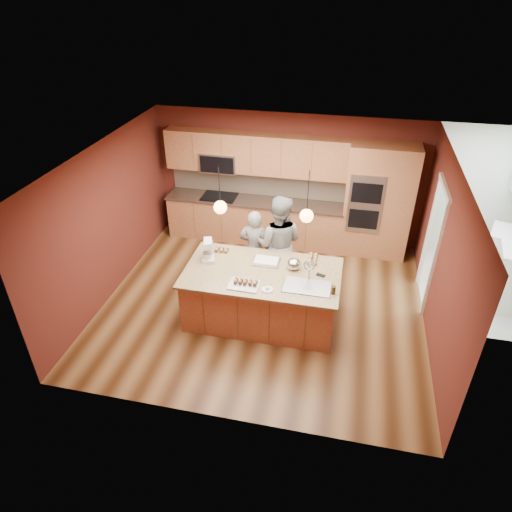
% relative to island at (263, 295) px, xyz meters
% --- Properties ---
extents(floor, '(5.50, 5.50, 0.00)m').
position_rel_island_xyz_m(floor, '(-0.07, 0.36, -0.47)').
color(floor, '#422510').
rests_on(floor, ground).
extents(ceiling, '(5.50, 5.50, 0.00)m').
position_rel_island_xyz_m(ceiling, '(-0.07, 0.36, 2.23)').
color(ceiling, white).
rests_on(ceiling, ground).
extents(wall_back, '(5.50, 0.00, 5.50)m').
position_rel_island_xyz_m(wall_back, '(-0.07, 2.86, 0.88)').
color(wall_back, '#531F18').
rests_on(wall_back, ground).
extents(wall_front, '(5.50, 0.00, 5.50)m').
position_rel_island_xyz_m(wall_front, '(-0.07, -2.14, 0.88)').
color(wall_front, '#531F18').
rests_on(wall_front, ground).
extents(wall_left, '(0.00, 5.00, 5.00)m').
position_rel_island_xyz_m(wall_left, '(-2.82, 0.36, 0.88)').
color(wall_left, '#531F18').
rests_on(wall_left, ground).
extents(wall_right, '(0.00, 5.00, 5.00)m').
position_rel_island_xyz_m(wall_right, '(2.68, 0.36, 0.88)').
color(wall_right, '#531F18').
rests_on(wall_right, ground).
extents(cabinet_run, '(3.74, 0.64, 2.30)m').
position_rel_island_xyz_m(cabinet_run, '(-0.75, 2.61, 0.51)').
color(cabinet_run, '#945235').
rests_on(cabinet_run, floor).
extents(oven_column, '(1.30, 0.62, 2.30)m').
position_rel_island_xyz_m(oven_column, '(1.78, 2.56, 0.68)').
color(oven_column, '#945235').
rests_on(oven_column, floor).
extents(doorway_trim, '(0.08, 1.11, 2.20)m').
position_rel_island_xyz_m(doorway_trim, '(2.66, 1.16, 0.58)').
color(doorway_trim, white).
rests_on(doorway_trim, wall_right).
extents(pendant_left, '(0.20, 0.20, 0.80)m').
position_rel_island_xyz_m(pendant_left, '(-0.67, 0.00, 1.53)').
color(pendant_left, black).
rests_on(pendant_left, ceiling).
extents(pendant_right, '(0.20, 0.20, 0.80)m').
position_rel_island_xyz_m(pendant_right, '(0.64, 0.00, 1.53)').
color(pendant_right, black).
rests_on(pendant_right, ceiling).
extents(island, '(2.50, 1.40, 1.30)m').
position_rel_island_xyz_m(island, '(0.00, 0.00, 0.00)').
color(island, '#945235').
rests_on(island, floor).
extents(person_left, '(0.57, 0.39, 1.50)m').
position_rel_island_xyz_m(person_left, '(-0.35, 0.96, 0.28)').
color(person_left, black).
rests_on(person_left, floor).
extents(person_right, '(0.89, 0.69, 1.82)m').
position_rel_island_xyz_m(person_right, '(0.08, 0.96, 0.44)').
color(person_right, gray).
rests_on(person_right, floor).
extents(stand_mixer, '(0.26, 0.31, 0.37)m').
position_rel_island_xyz_m(stand_mixer, '(-0.96, 0.17, 0.61)').
color(stand_mixer, silver).
rests_on(stand_mixer, island).
extents(sheet_cake, '(0.45, 0.33, 0.05)m').
position_rel_island_xyz_m(sheet_cake, '(-0.01, 0.30, 0.47)').
color(sheet_cake, silver).
rests_on(sheet_cake, island).
extents(cooling_rack, '(0.47, 0.34, 0.02)m').
position_rel_island_xyz_m(cooling_rack, '(-0.22, -0.42, 0.46)').
color(cooling_rack, '#A9ABAF').
rests_on(cooling_rack, island).
extents(mixing_bowl, '(0.23, 0.23, 0.19)m').
position_rel_island_xyz_m(mixing_bowl, '(0.46, 0.20, 0.54)').
color(mixing_bowl, silver).
rests_on(mixing_bowl, island).
extents(plate, '(0.18, 0.18, 0.01)m').
position_rel_island_xyz_m(plate, '(0.16, -0.45, 0.46)').
color(plate, silver).
rests_on(plate, island).
extents(tumbler, '(0.07, 0.07, 0.13)m').
position_rel_island_xyz_m(tumbler, '(1.14, -0.33, 0.52)').
color(tumbler, '#36250B').
rests_on(tumbler, island).
extents(phone, '(0.16, 0.12, 0.01)m').
position_rel_island_xyz_m(phone, '(0.91, 0.11, 0.46)').
color(phone, black).
rests_on(phone, island).
extents(cupcakes_left, '(0.25, 0.17, 0.08)m').
position_rel_island_xyz_m(cupcakes_left, '(-0.82, 0.48, 0.49)').
color(cupcakes_left, tan).
rests_on(cupcakes_left, island).
extents(cupcakes_rack, '(0.38, 0.15, 0.07)m').
position_rel_island_xyz_m(cupcakes_rack, '(-0.20, -0.37, 0.50)').
color(cupcakes_rack, tan).
rests_on(cupcakes_rack, island).
extents(cupcakes_right, '(0.17, 0.34, 0.08)m').
position_rel_island_xyz_m(cupcakes_right, '(0.74, 0.50, 0.49)').
color(cupcakes_right, tan).
rests_on(cupcakes_right, island).
extents(dryer, '(0.86, 0.87, 1.08)m').
position_rel_island_xyz_m(dryer, '(4.12, 1.94, 0.07)').
color(dryer, silver).
rests_on(dryer, floor).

